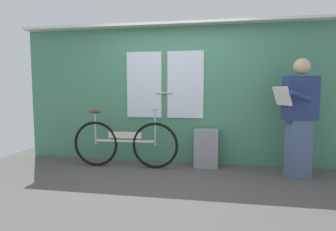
% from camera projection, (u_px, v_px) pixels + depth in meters
% --- Properties ---
extents(ground_plane, '(6.33, 4.24, 0.04)m').
position_uv_depth(ground_plane, '(161.00, 189.00, 3.59)').
color(ground_plane, '#474442').
extents(train_door_wall, '(5.33, 0.28, 2.30)m').
position_uv_depth(train_door_wall, '(176.00, 91.00, 4.76)').
color(train_door_wall, '#427F60').
rests_on(train_door_wall, ground_plane).
extents(bicycle_near_door, '(1.70, 0.44, 0.94)m').
position_uv_depth(bicycle_near_door, '(125.00, 143.00, 4.51)').
color(bicycle_near_door, black).
rests_on(bicycle_near_door, ground_plane).
extents(passenger_reading_newspaper, '(0.62, 0.56, 1.66)m').
position_uv_depth(passenger_reading_newspaper, '(299.00, 115.00, 3.96)').
color(passenger_reading_newspaper, slate).
rests_on(passenger_reading_newspaper, ground_plane).
extents(trash_bin_by_wall, '(0.38, 0.28, 0.60)m').
position_uv_depth(trash_bin_by_wall, '(206.00, 148.00, 4.55)').
color(trash_bin_by_wall, gray).
rests_on(trash_bin_by_wall, ground_plane).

